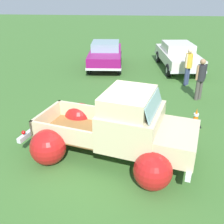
# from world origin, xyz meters

# --- Properties ---
(ground_plane) EXTENTS (80.00, 80.00, 0.00)m
(ground_plane) POSITION_xyz_m (0.00, 0.00, 0.00)
(ground_plane) COLOR #3D6B2D
(vintage_pickup_truck) EXTENTS (4.96, 3.65, 1.96)m
(vintage_pickup_truck) POSITION_xyz_m (0.37, -0.10, 0.76)
(vintage_pickup_truck) COLOR black
(vintage_pickup_truck) RESTS_ON ground
(show_car_0) EXTENTS (2.06, 4.24, 1.43)m
(show_car_0) POSITION_xyz_m (-1.04, 8.75, 0.78)
(show_car_0) COLOR black
(show_car_0) RESTS_ON ground
(show_car_1) EXTENTS (2.30, 4.74, 1.43)m
(show_car_1) POSITION_xyz_m (3.09, 8.81, 0.78)
(show_car_1) COLOR black
(show_car_1) RESTS_ON ground
(spectator_0) EXTENTS (0.50, 0.47, 1.72)m
(spectator_0) POSITION_xyz_m (3.33, 4.18, 0.98)
(spectator_0) COLOR #4C4742
(spectator_0) RESTS_ON ground
(spectator_1) EXTENTS (0.48, 0.48, 1.75)m
(spectator_1) POSITION_xyz_m (3.16, 5.97, 1.01)
(spectator_1) COLOR navy
(spectator_1) RESTS_ON ground
(lane_cone_0) EXTENTS (0.36, 0.36, 0.63)m
(lane_cone_0) POSITION_xyz_m (-0.13, 2.61, 0.31)
(lane_cone_0) COLOR black
(lane_cone_0) RESTS_ON ground
(lane_cone_1) EXTENTS (0.36, 0.36, 0.63)m
(lane_cone_1) POSITION_xyz_m (2.76, 1.83, 0.31)
(lane_cone_1) COLOR black
(lane_cone_1) RESTS_ON ground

